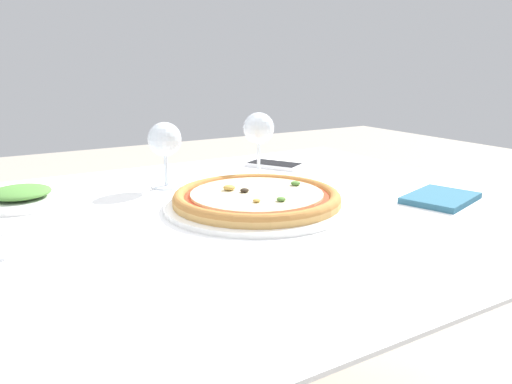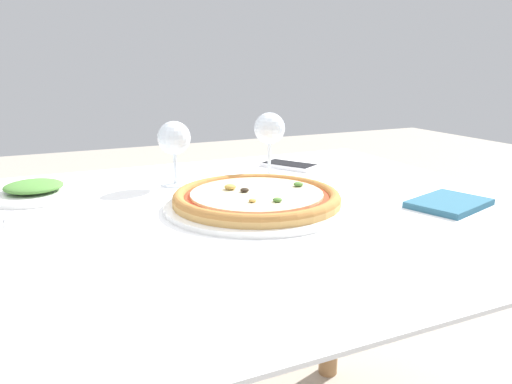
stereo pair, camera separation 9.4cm
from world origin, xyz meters
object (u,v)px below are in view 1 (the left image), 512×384
Objects in this scene: dining_table at (232,257)px; side_plate at (21,197)px; wine_glass_far_left at (259,131)px; wine_glass_far_right at (165,141)px; pizza_plate at (256,199)px; cell_phone at (275,165)px.

dining_table is 0.43m from side_plate.
side_plate is at bearing 172.99° from wine_glass_far_left.
wine_glass_far_left is at bearing -8.25° from wine_glass_far_right.
pizza_plate is (0.05, 0.00, 0.11)m from dining_table.
side_plate is (-0.38, 0.27, -0.01)m from pizza_plate.
dining_table is at bearing -134.04° from cell_phone.
wine_glass_far_right reaches higher than pizza_plate.
wine_glass_far_right is at bearing 110.40° from pizza_plate.
wine_glass_far_right is at bearing 171.75° from wine_glass_far_left.
side_plate is at bearing 140.26° from dining_table.
pizza_plate is 2.25× the size of wine_glass_far_left.
dining_table is 0.42m from cell_phone.
side_plate is (-0.51, 0.06, -0.10)m from wine_glass_far_left.
wine_glass_far_left is at bearing -139.20° from cell_phone.
side_plate is (-0.33, 0.27, 0.10)m from dining_table.
pizza_plate is 0.27m from wine_glass_far_right.
dining_table is 0.31m from wine_glass_far_right.
side_plate reaches higher than dining_table.
wine_glass_far_right is 0.31m from side_plate.
wine_glass_far_left reaches higher than pizza_plate.
cell_phone is (0.23, 0.29, -0.01)m from pizza_plate.
cell_phone is 0.80× the size of side_plate.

